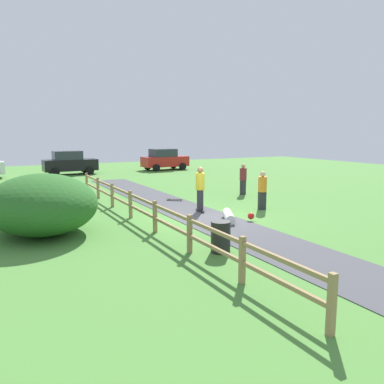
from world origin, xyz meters
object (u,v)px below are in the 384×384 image
bush_large (42,204)px  skateboard_loose (175,199)px  trash_bin (221,237)px  bystander_orange (262,189)px  bystander_maroon (243,178)px  parked_car_black (70,163)px  parked_car_red (165,159)px  skater_riding (200,187)px  skater_fallen (230,216)px

bush_large → skateboard_loose: (6.61, 3.66, -0.93)m
bush_large → trash_bin: bearing=-47.4°
bystander_orange → bystander_maroon: 4.22m
trash_bin → skateboard_loose: size_ratio=1.21×
parked_car_black → bystander_maroon: bearing=-66.8°
bystander_maroon → parked_car_red: 15.26m
trash_bin → skateboard_loose: 8.57m
bush_large → bystander_maroon: 11.44m
skateboard_loose → bystander_maroon: size_ratio=0.44×
skater_riding → bystander_maroon: 5.36m
skater_riding → skater_fallen: size_ratio=1.29×
skater_riding → bystander_maroon: (4.39, 3.06, -0.17)m
parked_car_black → skater_fallen: bearing=-83.6°
skater_riding → skateboard_loose: bearing=86.3°
skater_riding → skater_fallen: (0.19, -2.09, -0.90)m
bystander_orange → bystander_maroon: bearing=66.3°
trash_bin → skater_fallen: 3.97m
skater_fallen → parked_car_red: parked_car_red is taller
skater_riding → skateboard_loose: size_ratio=2.59×
skateboard_loose → parked_car_black: bearing=98.6°
bystander_orange → parked_car_black: parked_car_black is taller
parked_car_black → skater_riding: bearing=-83.4°
skater_riding → bystander_orange: (2.69, -0.81, -0.17)m
skater_riding → bystander_maroon: skater_riding is taller
skater_riding → skateboard_loose: 3.16m
bystander_orange → bystander_maroon: (1.70, 3.87, -0.00)m
skater_fallen → bystander_orange: bystander_orange is taller
skater_fallen → parked_car_red: bearing=73.1°
skateboard_loose → bush_large: bearing=-151.0°
bush_large → bystander_orange: (9.11, -0.13, -0.08)m
bystander_orange → parked_car_red: 19.35m
trash_bin → parked_car_red: parked_car_red is taller
parked_car_red → bush_large: bearing=-124.1°
skater_fallen → skateboard_loose: 5.08m
parked_car_red → parked_car_black: same height
trash_bin → parked_car_black: (0.12, 23.43, 0.51)m
trash_bin → bystander_maroon: (6.61, 8.30, 0.48)m
skater_riding → trash_bin: bearing=-113.0°
skater_riding → bystander_maroon: bearing=34.9°
bush_large → parked_car_red: bearing=55.9°
skater_fallen → skateboard_loose: size_ratio=2.00×
bush_large → parked_car_black: size_ratio=1.02×
bystander_maroon → parked_car_black: bearing=113.2°
bush_large → skater_riding: size_ratio=2.23×
skateboard_loose → bystander_orange: (2.50, -3.79, 0.85)m
skater_fallen → skateboard_loose: skater_fallen is taller
skateboard_loose → skater_riding: bearing=-93.7°
skater_fallen → parked_car_black: (-2.29, 20.28, 0.76)m
bush_large → skater_fallen: (6.60, -1.42, -0.81)m
trash_bin → bystander_maroon: bystander_maroon is taller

